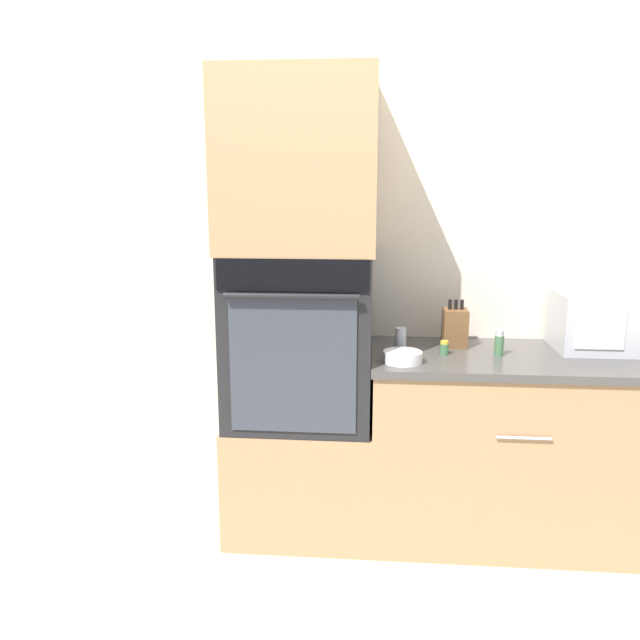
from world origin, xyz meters
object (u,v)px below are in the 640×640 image
(microwave, at_px, (593,321))
(condiment_jar_near, at_px, (499,343))
(condiment_jar_far, at_px, (400,340))
(condiment_jar_mid, at_px, (444,348))
(knife_block, at_px, (455,327))
(wall_oven, at_px, (301,336))
(bowl, at_px, (403,357))

(microwave, height_order, condiment_jar_near, microwave)
(microwave, bearing_deg, condiment_jar_far, -171.76)
(microwave, height_order, condiment_jar_mid, microwave)
(knife_block, bearing_deg, condiment_jar_far, -152.10)
(condiment_jar_mid, bearing_deg, condiment_jar_near, 0.30)
(condiment_jar_far, bearing_deg, knife_block, 27.90)
(condiment_jar_near, distance_m, condiment_jar_mid, 0.24)
(wall_oven, bearing_deg, bowl, -20.31)
(microwave, bearing_deg, knife_block, 179.12)
(wall_oven, relative_size, bowl, 4.64)
(microwave, bearing_deg, bowl, -161.46)
(bowl, distance_m, condiment_jar_mid, 0.24)
(microwave, height_order, condiment_jar_far, microwave)
(knife_block, bearing_deg, wall_oven, -169.37)
(microwave, xyz_separation_m, condiment_jar_near, (-0.44, -0.14, -0.08))
(wall_oven, xyz_separation_m, microwave, (1.32, 0.12, 0.06))
(condiment_jar_near, xyz_separation_m, condiment_jar_far, (-0.43, 0.02, -0.00))
(condiment_jar_near, bearing_deg, microwave, 18.21)
(knife_block, height_order, bowl, knife_block)
(bowl, bearing_deg, wall_oven, 159.69)
(condiment_jar_mid, bearing_deg, microwave, 12.16)
(condiment_jar_mid, xyz_separation_m, condiment_jar_far, (-0.19, 0.02, 0.02))
(knife_block, xyz_separation_m, condiment_jar_near, (0.18, -0.15, -0.03))
(wall_oven, xyz_separation_m, condiment_jar_mid, (0.64, -0.02, -0.04))
(wall_oven, xyz_separation_m, condiment_jar_near, (0.88, -0.02, -0.01))
(knife_block, height_order, condiment_jar_near, knife_block)
(knife_block, bearing_deg, bowl, -130.05)
(wall_oven, distance_m, microwave, 1.33)
(wall_oven, distance_m, condiment_jar_near, 0.88)
(knife_block, bearing_deg, microwave, -0.88)
(microwave, height_order, knife_block, microwave)
(condiment_jar_near, relative_size, condiment_jar_mid, 1.85)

